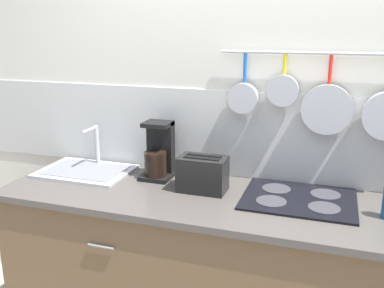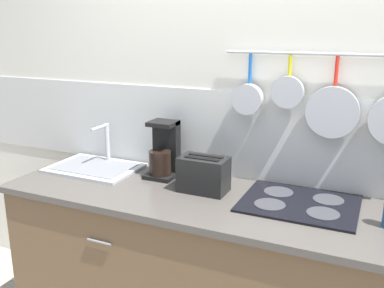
% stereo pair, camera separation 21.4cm
% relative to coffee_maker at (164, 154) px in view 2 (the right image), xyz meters
% --- Properties ---
extents(wall_back, '(7.20, 0.14, 2.60)m').
position_rel_coffee_maker_xyz_m(wall_back, '(0.55, 0.18, 0.23)').
color(wall_back, silver).
rests_on(wall_back, ground_plane).
extents(cabinet_base, '(2.55, 0.65, 0.88)m').
position_rel_coffee_maker_xyz_m(cabinet_base, '(0.55, -0.20, -0.61)').
color(cabinet_base, brown).
rests_on(cabinet_base, ground_plane).
extents(countertop, '(2.59, 0.67, 0.03)m').
position_rel_coffee_maker_xyz_m(countertop, '(0.55, -0.20, -0.15)').
color(countertop, '#4C4742').
rests_on(countertop, cabinet_base).
extents(sink_basin, '(0.53, 0.38, 0.25)m').
position_rel_coffee_maker_xyz_m(sink_basin, '(-0.44, -0.06, -0.11)').
color(sink_basin, '#B7BABF').
rests_on(sink_basin, countertop).
extents(coffee_maker, '(0.17, 0.18, 0.32)m').
position_rel_coffee_maker_xyz_m(coffee_maker, '(0.00, 0.00, 0.00)').
color(coffee_maker, black).
rests_on(coffee_maker, countertop).
extents(toaster, '(0.27, 0.16, 0.19)m').
position_rel_coffee_maker_xyz_m(toaster, '(0.30, -0.13, -0.04)').
color(toaster, black).
rests_on(toaster, countertop).
extents(cooktop, '(0.55, 0.45, 0.01)m').
position_rel_coffee_maker_xyz_m(cooktop, '(0.80, -0.10, -0.13)').
color(cooktop, black).
rests_on(cooktop, countertop).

